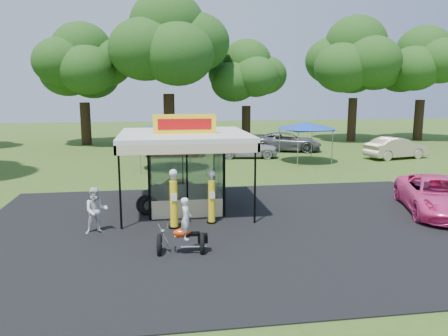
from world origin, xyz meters
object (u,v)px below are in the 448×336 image
(bg_car_b, at_px, (175,148))
(tent_east, at_px, (306,126))
(gas_pump_right, at_px, (212,198))
(pink_sedan, at_px, (438,195))
(bg_car_e, at_px, (396,148))
(bg_car_c, at_px, (246,147))
(tent_west, at_px, (166,127))
(motorcycle, at_px, (184,231))
(gas_station_kiosk, at_px, (185,169))
(bg_car_d, at_px, (287,142))
(kiosk_car, at_px, (182,188))
(spectator_west, at_px, (96,211))
(gas_pump_left, at_px, (174,200))

(bg_car_b, distance_m, tent_east, 10.38)
(gas_pump_right, relative_size, pink_sedan, 0.38)
(bg_car_b, height_order, bg_car_e, bg_car_e)
(gas_pump_right, distance_m, bg_car_b, 18.03)
(bg_car_c, xyz_separation_m, tent_west, (-6.17, -4.21, 1.98))
(gas_pump_right, relative_size, motorcycle, 1.12)
(gas_station_kiosk, bearing_deg, bg_car_e, 35.40)
(bg_car_d, distance_m, tent_west, 12.93)
(kiosk_car, distance_m, pink_sedan, 11.45)
(kiosk_car, xyz_separation_m, bg_car_d, (9.86, 15.07, 0.32))
(motorcycle, xyz_separation_m, bg_car_b, (0.58, 21.05, -0.06))
(motorcycle, relative_size, spectator_west, 1.12)
(motorcycle, height_order, tent_east, tent_east)
(gas_pump_right, distance_m, spectator_west, 4.33)
(gas_station_kiosk, height_order, kiosk_car, gas_station_kiosk)
(bg_car_c, bearing_deg, gas_pump_right, 171.80)
(motorcycle, relative_size, kiosk_car, 0.68)
(kiosk_car, height_order, tent_east, tent_east)
(gas_pump_right, height_order, motorcycle, gas_pump_right)
(gas_pump_right, bearing_deg, gas_pump_left, -164.11)
(gas_station_kiosk, relative_size, tent_west, 1.22)
(gas_pump_left, height_order, tent_east, tent_east)
(gas_pump_left, bearing_deg, bg_car_c, 69.75)
(motorcycle, bearing_deg, bg_car_b, 91.58)
(gas_pump_right, relative_size, tent_east, 0.51)
(pink_sedan, xyz_separation_m, bg_car_d, (-0.68, 19.54, 0.02))
(gas_pump_right, distance_m, pink_sedan, 9.66)
(bg_car_d, bearing_deg, pink_sedan, -160.18)
(tent_west, bearing_deg, tent_east, 7.96)
(spectator_west, height_order, tent_east, tent_east)
(bg_car_b, bearing_deg, bg_car_d, -75.56)
(pink_sedan, height_order, spectator_west, spectator_west)
(bg_car_b, xyz_separation_m, tent_east, (9.16, -4.46, 1.98))
(bg_car_d, height_order, tent_west, tent_west)
(motorcycle, relative_size, tent_east, 0.45)
(gas_station_kiosk, relative_size, bg_car_d, 0.94)
(bg_car_b, height_order, tent_west, tent_west)
(gas_pump_right, bearing_deg, tent_east, 57.96)
(gas_pump_left, relative_size, kiosk_car, 0.81)
(spectator_west, distance_m, tent_west, 13.16)
(motorcycle, xyz_separation_m, pink_sedan, (10.91, 3.06, 0.03))
(pink_sedan, relative_size, bg_car_d, 0.97)
(spectator_west, distance_m, tent_east, 19.10)
(pink_sedan, bearing_deg, gas_station_kiosk, -173.80)
(gas_station_kiosk, relative_size, bg_car_e, 1.09)
(tent_east, bearing_deg, bg_car_e, 5.39)
(kiosk_car, xyz_separation_m, bg_car_b, (0.21, 13.54, 0.21))
(gas_station_kiosk, relative_size, bg_car_b, 1.13)
(pink_sedan, bearing_deg, bg_car_c, 125.08)
(gas_pump_right, xyz_separation_m, bg_car_d, (8.97, 19.55, -0.23))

